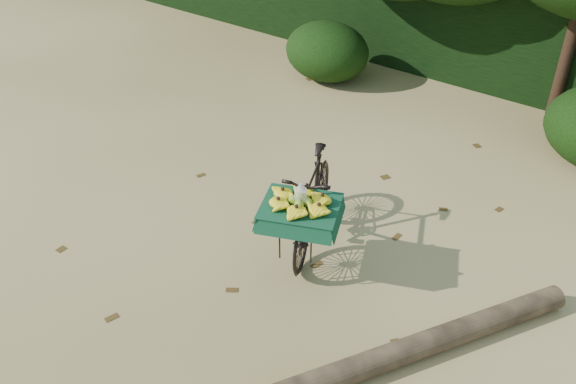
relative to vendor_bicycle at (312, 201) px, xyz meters
The scene contains 6 objects.
ground 1.00m from the vendor_bicycle, 42.80° to the right, with size 80.00×80.00×0.00m, color tan.
vendor_bicycle is the anchor object (origin of this frame).
fallen_log 1.92m from the vendor_bicycle, 23.44° to the right, with size 0.23×0.23×3.16m, color brown.
hedge_backdrop 5.77m from the vendor_bicycle, 83.83° to the left, with size 26.00×1.80×1.80m, color black.
bush_clumps 3.89m from the vendor_bicycle, 73.29° to the left, with size 8.80×1.70×0.90m, color black, non-canonical shape.
leaf_litter 0.82m from the vendor_bicycle, ahead, with size 7.00×7.30×0.01m, color #483313, non-canonical shape.
Camera 1 is at (2.44, -3.82, 4.30)m, focal length 38.00 mm.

